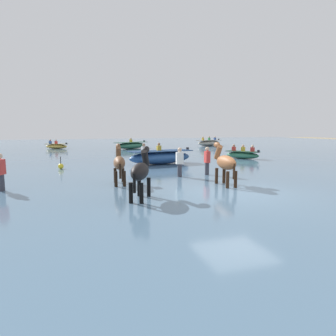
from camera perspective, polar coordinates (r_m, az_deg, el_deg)
name	(u,v)px	position (r m, az deg, el deg)	size (l,w,h in m)	color
ground_plane	(235,200)	(10.54, 12.86, -6.16)	(120.00, 120.00, 0.00)	gray
water_surface	(156,164)	(19.63, -2.28, 0.85)	(90.00, 90.00, 0.29)	slate
horse_lead_chestnut	(225,164)	(11.53, 11.05, 0.86)	(0.53, 1.77, 1.94)	brown
horse_trailing_bay	(119,164)	(11.72, -9.46, 0.81)	(0.59, 1.72, 1.87)	brown
horse_flank_black	(141,173)	(9.13, -5.35, -0.90)	(1.09, 1.69, 1.91)	black
boat_mid_outer	(131,145)	(32.14, -7.18, 4.37)	(4.06, 2.92, 1.19)	#337556
boat_far_inshore	(209,143)	(37.44, 7.99, 4.85)	(3.70, 2.20, 1.21)	#B2AD9E
boat_distant_west	(56,146)	(34.22, -20.88, 4.00)	(2.56, 1.88, 1.01)	gold
boat_far_offshore	(242,155)	(22.18, 14.28, 2.55)	(2.12, 2.60, 1.02)	#337556
boat_near_starboard	(160,157)	(18.22, -1.49, 2.11)	(4.30, 2.14, 1.31)	#28518E
person_wading_close	(180,164)	(13.38, 2.28, 0.73)	(0.33, 0.21, 1.63)	#383842
person_onlooker_right	(207,163)	(14.02, 7.61, 0.99)	(0.22, 0.33, 1.63)	#383842
person_spectator_far	(1,175)	(11.87, -29.73, -1.18)	(0.32, 0.37, 1.63)	#383842
channel_buoy	(61,166)	(17.02, -20.11, 0.34)	(0.29, 0.29, 0.67)	yellow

